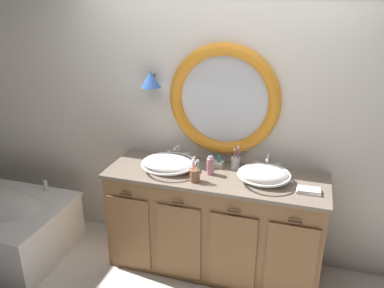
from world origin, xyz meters
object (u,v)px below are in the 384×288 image
toothbrush_holder_right (235,162)px  toiletry_basket (215,163)px  sink_basin_right (264,175)px  toothbrush_holder_left (195,175)px  sink_basin_left (169,163)px  folded_hand_towel (309,191)px  soap_dispenser (210,166)px

toothbrush_holder_right → toiletry_basket: bearing=-178.9°
toothbrush_holder_right → toiletry_basket: 0.18m
sink_basin_right → toothbrush_holder_left: 0.54m
toothbrush_holder_left → toiletry_basket: size_ratio=1.45×
sink_basin_left → folded_hand_towel: size_ratio=2.54×
sink_basin_right → toiletry_basket: bearing=157.0°
toothbrush_holder_left → soap_dispenser: size_ratio=1.22×
toothbrush_holder_right → folded_hand_towel: 0.67m
toothbrush_holder_left → toiletry_basket: (0.08, 0.33, -0.03)m
toothbrush_holder_right → sink_basin_right: bearing=-35.5°
folded_hand_towel → toiletry_basket: bearing=162.4°
toothbrush_holder_right → folded_hand_towel: toothbrush_holder_right is taller
sink_basin_left → toothbrush_holder_right: toothbrush_holder_right is taller
sink_basin_left → sink_basin_right: 0.80m
folded_hand_towel → toothbrush_holder_left: bearing=-174.7°
sink_basin_left → folded_hand_towel: 1.15m
toothbrush_holder_right → folded_hand_towel: bearing=-22.4°
folded_hand_towel → toothbrush_holder_right: bearing=157.6°
sink_basin_right → toothbrush_holder_right: size_ratio=2.01×
sink_basin_left → toothbrush_holder_left: bearing=-27.4°
toiletry_basket → sink_basin_right: bearing=-23.0°
toothbrush_holder_left → toiletry_basket: bearing=76.0°
toothbrush_holder_left → toothbrush_holder_right: (0.26, 0.33, -0.00)m
toothbrush_holder_left → soap_dispenser: 0.18m
soap_dispenser → toiletry_basket: bearing=89.8°
toiletry_basket → toothbrush_holder_right: bearing=1.1°
toothbrush_holder_right → folded_hand_towel: size_ratio=1.14×
toothbrush_holder_left → folded_hand_towel: size_ratio=1.12×
sink_basin_right → folded_hand_towel: 0.36m
toothbrush_holder_left → toothbrush_holder_right: 0.42m
sink_basin_left → toiletry_basket: size_ratio=3.30×
soap_dispenser → folded_hand_towel: (0.79, -0.08, -0.06)m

